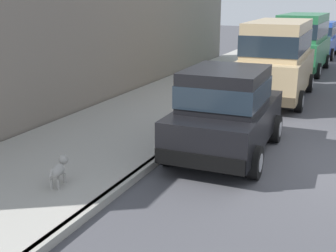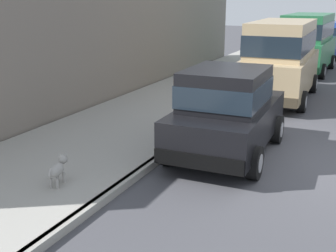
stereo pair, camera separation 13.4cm
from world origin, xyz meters
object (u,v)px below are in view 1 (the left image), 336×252
Objects in this scene: car_blue_sedan at (318,39)px; dog_grey at (59,169)px; car_green_van at (302,40)px; car_black_hatchback at (226,110)px; car_tan_van at (277,56)px.

car_blue_sedan reaches higher than dog_grey.
dog_grey is at bearing -97.49° from car_green_van.
car_blue_sedan is (-0.01, 17.24, 0.01)m from car_black_hatchback.
car_green_van is 1.06× the size of car_blue_sedan.
dog_grey is at bearing -124.31° from car_black_hatchback.
car_green_van is 14.81m from dog_grey.
car_black_hatchback is 0.83× the size of car_blue_sedan.
car_green_van is 6.67× the size of dog_grey.
car_blue_sedan is (0.11, 5.59, -0.41)m from car_green_van.
dog_grey is (-1.97, -8.82, -0.97)m from car_tan_van.
car_blue_sedan is (0.07, 11.43, -0.41)m from car_tan_van.
car_green_van is at bearing -91.16° from car_blue_sedan.
car_tan_van is at bearing 77.43° from dog_grey.
car_black_hatchback is 3.68m from dog_grey.
car_black_hatchback is at bearing -89.38° from car_green_van.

